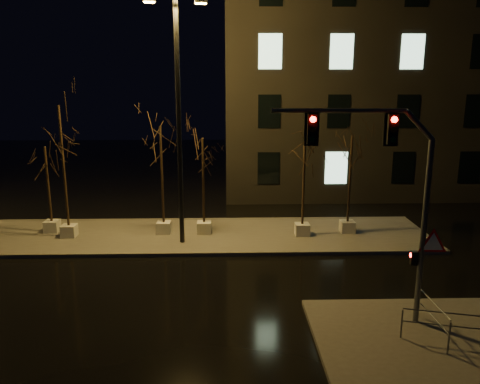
{
  "coord_description": "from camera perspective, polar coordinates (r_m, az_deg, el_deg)",
  "views": [
    {
      "loc": [
        1.59,
        -15.04,
        7.08
      ],
      "look_at": [
        2.08,
        3.29,
        2.8
      ],
      "focal_mm": 35.0,
      "sensor_mm": 36.0,
      "label": 1
    }
  ],
  "objects": [
    {
      "name": "ground",
      "position": [
        16.7,
        -7.0,
        -12.05
      ],
      "size": [
        90.0,
        90.0,
        0.0
      ],
      "primitive_type": "plane",
      "color": "black",
      "rests_on": "ground"
    },
    {
      "name": "median",
      "position": [
        22.23,
        -5.58,
        -5.3
      ],
      "size": [
        22.0,
        5.0,
        0.15
      ],
      "primitive_type": "cube",
      "color": "#4B4743",
      "rests_on": "ground"
    },
    {
      "name": "sidewalk_corner",
      "position": [
        14.74,
        23.33,
        -16.41
      ],
      "size": [
        7.0,
        5.0,
        0.15
      ],
      "primitive_type": "cube",
      "color": "#4B4743",
      "rests_on": "ground"
    },
    {
      "name": "building",
      "position": [
        35.3,
        19.57,
        13.08
      ],
      "size": [
        25.0,
        12.0,
        15.0
      ],
      "primitive_type": "cube",
      "color": "black",
      "rests_on": "ground"
    },
    {
      "name": "tree_0",
      "position": [
        23.44,
        -22.53,
        2.95
      ],
      "size": [
        1.8,
        1.8,
        4.2
      ],
      "color": "#B4B2A8",
      "rests_on": "median"
    },
    {
      "name": "tree_1",
      "position": [
        22.21,
        -21.0,
        6.46
      ],
      "size": [
        1.8,
        1.8,
        6.17
      ],
      "color": "#B4B2A8",
      "rests_on": "median"
    },
    {
      "name": "tree_2",
      "position": [
        21.65,
        -9.61,
        4.97
      ],
      "size": [
        1.8,
        1.8,
        5.17
      ],
      "color": "#B4B2A8",
      "rests_on": "median"
    },
    {
      "name": "tree_3",
      "position": [
        21.49,
        -4.54,
        3.95
      ],
      "size": [
        1.8,
        1.8,
        4.63
      ],
      "color": "#B4B2A8",
      "rests_on": "median"
    },
    {
      "name": "tree_4",
      "position": [
        21.34,
        7.83,
        3.58
      ],
      "size": [
        1.8,
        1.8,
        4.52
      ],
      "color": "#B4B2A8",
      "rests_on": "median"
    },
    {
      "name": "tree_5",
      "position": [
        22.14,
        13.38,
        4.08
      ],
      "size": [
        1.8,
        1.8,
        4.72
      ],
      "color": "#B4B2A8",
      "rests_on": "median"
    },
    {
      "name": "traffic_signal_mast",
      "position": [
        13.72,
        17.92,
        0.66
      ],
      "size": [
        5.13,
        0.42,
        6.27
      ],
      "rotation": [
        0.0,
        0.0,
        -0.06
      ],
      "color": "#515458",
      "rests_on": "sidewalk_corner"
    },
    {
      "name": "streetlight_main",
      "position": [
        20.06,
        -7.52,
        10.2
      ],
      "size": [
        2.58,
        0.64,
        10.3
      ],
      "rotation": [
        0.0,
        0.0,
        0.14
      ],
      "color": "black",
      "rests_on": "median"
    },
    {
      "name": "guard_rail_a",
      "position": [
        14.28,
        23.35,
        -14.38
      ],
      "size": [
        2.03,
        0.56,
        0.9
      ],
      "rotation": [
        0.0,
        0.0,
        -0.25
      ],
      "color": "#515458",
      "rests_on": "sidewalk_corner"
    },
    {
      "name": "guard_rail_b",
      "position": [
        14.57,
        22.41,
        -13.52
      ],
      "size": [
        0.08,
        2.08,
        0.98
      ],
      "rotation": [
        0.0,
        0.0,
        1.59
      ],
      "color": "#515458",
      "rests_on": "sidewalk_corner"
    }
  ]
}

